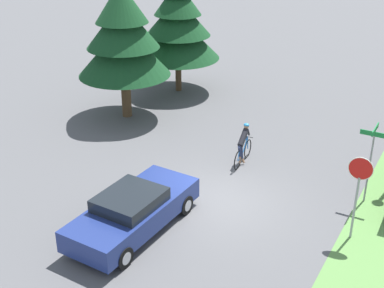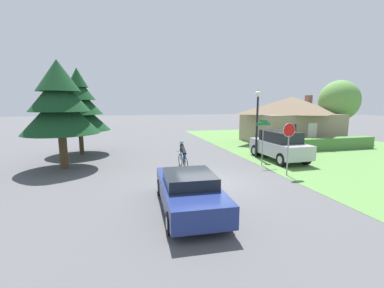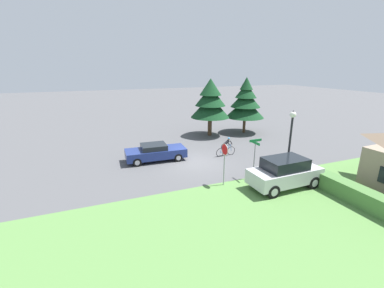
{
  "view_description": "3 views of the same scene",
  "coord_description": "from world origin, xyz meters",
  "px_view_note": "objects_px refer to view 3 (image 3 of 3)",
  "views": [
    {
      "loc": [
        6.62,
        -13.68,
        9.47
      ],
      "look_at": [
        -1.39,
        0.67,
        1.55
      ],
      "focal_mm": 50.0,
      "sensor_mm": 36.0,
      "label": 1
    },
    {
      "loc": [
        -3.57,
        -10.91,
        3.65
      ],
      "look_at": [
        -0.56,
        0.64,
        1.75
      ],
      "focal_mm": 24.0,
      "sensor_mm": 36.0,
      "label": 2
    },
    {
      "loc": [
        17.19,
        -7.1,
        7.08
      ],
      "look_at": [
        -0.32,
        -0.09,
        1.4
      ],
      "focal_mm": 24.0,
      "sensor_mm": 36.0,
      "label": 3
    }
  ],
  "objects_px": {
    "cyclist": "(226,147)",
    "parked_suv_right": "(285,173)",
    "sedan_left_lane": "(155,152)",
    "street_lamp": "(291,132)",
    "stop_sign": "(225,156)",
    "conifer_tall_near": "(210,101)",
    "conifer_tall_far": "(245,102)",
    "street_name_sign": "(255,152)"
  },
  "relations": [
    {
      "from": "cyclist",
      "to": "parked_suv_right",
      "type": "relative_size",
      "value": 0.41
    },
    {
      "from": "sedan_left_lane",
      "to": "street_lamp",
      "type": "xyz_separation_m",
      "value": [
        6.48,
        7.23,
        2.44
      ]
    },
    {
      "from": "stop_sign",
      "to": "conifer_tall_near",
      "type": "xyz_separation_m",
      "value": [
        -11.33,
        4.47,
        1.79
      ]
    },
    {
      "from": "stop_sign",
      "to": "street_lamp",
      "type": "height_order",
      "value": "street_lamp"
    },
    {
      "from": "sedan_left_lane",
      "to": "conifer_tall_far",
      "type": "relative_size",
      "value": 0.78
    },
    {
      "from": "cyclist",
      "to": "conifer_tall_near",
      "type": "relative_size",
      "value": 0.3
    },
    {
      "from": "conifer_tall_near",
      "to": "conifer_tall_far",
      "type": "xyz_separation_m",
      "value": [
        0.31,
        4.11,
        -0.27
      ]
    },
    {
      "from": "cyclist",
      "to": "parked_suv_right",
      "type": "xyz_separation_m",
      "value": [
        6.46,
        0.44,
        0.21
      ]
    },
    {
      "from": "conifer_tall_near",
      "to": "sedan_left_lane",
      "type": "bearing_deg",
      "value": -53.28
    },
    {
      "from": "sedan_left_lane",
      "to": "conifer_tall_near",
      "type": "xyz_separation_m",
      "value": [
        -5.46,
        7.32,
        3.01
      ]
    },
    {
      "from": "street_name_sign",
      "to": "conifer_tall_near",
      "type": "bearing_deg",
      "value": 168.91
    },
    {
      "from": "sedan_left_lane",
      "to": "street_lamp",
      "type": "bearing_deg",
      "value": -39.34
    },
    {
      "from": "street_name_sign",
      "to": "conifer_tall_far",
      "type": "relative_size",
      "value": 0.44
    },
    {
      "from": "parked_suv_right",
      "to": "street_name_sign",
      "type": "relative_size",
      "value": 1.66
    },
    {
      "from": "cyclist",
      "to": "conifer_tall_near",
      "type": "distance_m",
      "value": 7.35
    },
    {
      "from": "parked_suv_right",
      "to": "street_name_sign",
      "type": "distance_m",
      "value": 2.23
    },
    {
      "from": "conifer_tall_near",
      "to": "conifer_tall_far",
      "type": "bearing_deg",
      "value": 85.65
    },
    {
      "from": "cyclist",
      "to": "stop_sign",
      "type": "bearing_deg",
      "value": -124.16
    },
    {
      "from": "stop_sign",
      "to": "street_name_sign",
      "type": "relative_size",
      "value": 0.99
    },
    {
      "from": "street_lamp",
      "to": "conifer_tall_near",
      "type": "distance_m",
      "value": 11.96
    },
    {
      "from": "street_lamp",
      "to": "street_name_sign",
      "type": "relative_size",
      "value": 1.68
    },
    {
      "from": "cyclist",
      "to": "conifer_tall_far",
      "type": "xyz_separation_m",
      "value": [
        -6.21,
        5.78,
        2.67
      ]
    },
    {
      "from": "sedan_left_lane",
      "to": "conifer_tall_far",
      "type": "height_order",
      "value": "conifer_tall_far"
    },
    {
      "from": "sedan_left_lane",
      "to": "stop_sign",
      "type": "bearing_deg",
      "value": -61.5
    },
    {
      "from": "cyclist",
      "to": "parked_suv_right",
      "type": "distance_m",
      "value": 6.48
    },
    {
      "from": "stop_sign",
      "to": "conifer_tall_near",
      "type": "bearing_deg",
      "value": -23.47
    },
    {
      "from": "sedan_left_lane",
      "to": "cyclist",
      "type": "xyz_separation_m",
      "value": [
        1.06,
        5.66,
        0.06
      ]
    },
    {
      "from": "cyclist",
      "to": "street_name_sign",
      "type": "distance_m",
      "value": 4.84
    },
    {
      "from": "sedan_left_lane",
      "to": "cyclist",
      "type": "height_order",
      "value": "cyclist"
    },
    {
      "from": "stop_sign",
      "to": "conifer_tall_near",
      "type": "height_order",
      "value": "conifer_tall_near"
    },
    {
      "from": "sedan_left_lane",
      "to": "parked_suv_right",
      "type": "distance_m",
      "value": 9.69
    },
    {
      "from": "parked_suv_right",
      "to": "conifer_tall_near",
      "type": "distance_m",
      "value": 13.33
    },
    {
      "from": "parked_suv_right",
      "to": "street_lamp",
      "type": "relative_size",
      "value": 0.99
    },
    {
      "from": "street_name_sign",
      "to": "street_lamp",
      "type": "bearing_deg",
      "value": 70.69
    },
    {
      "from": "cyclist",
      "to": "street_name_sign",
      "type": "height_order",
      "value": "street_name_sign"
    },
    {
      "from": "street_name_sign",
      "to": "cyclist",
      "type": "bearing_deg",
      "value": 173.53
    },
    {
      "from": "conifer_tall_far",
      "to": "street_lamp",
      "type": "bearing_deg",
      "value": -19.89
    },
    {
      "from": "conifer_tall_far",
      "to": "conifer_tall_near",
      "type": "bearing_deg",
      "value": -94.35
    },
    {
      "from": "stop_sign",
      "to": "street_lamp",
      "type": "xyz_separation_m",
      "value": [
        0.61,
        4.37,
        1.22
      ]
    },
    {
      "from": "street_name_sign",
      "to": "conifer_tall_near",
      "type": "xyz_separation_m",
      "value": [
        -11.21,
        2.2,
        1.81
      ]
    },
    {
      "from": "sedan_left_lane",
      "to": "street_lamp",
      "type": "relative_size",
      "value": 1.04
    },
    {
      "from": "sedan_left_lane",
      "to": "conifer_tall_far",
      "type": "xyz_separation_m",
      "value": [
        -5.15,
        11.43,
        2.74
      ]
    }
  ]
}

